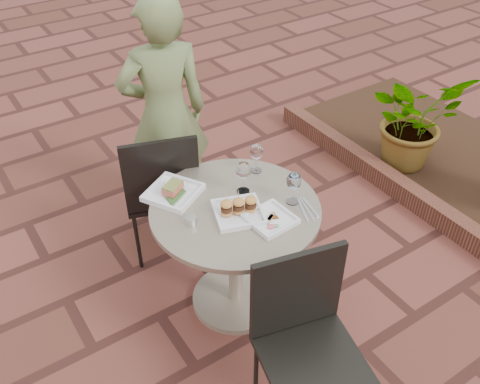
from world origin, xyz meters
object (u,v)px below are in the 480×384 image
cafe_table (235,242)px  plate_sliders (239,209)px  plate_salmon (173,192)px  chair_near (305,330)px  diner (165,115)px  plate_tuna (270,219)px  chair_far (161,186)px

cafe_table → plate_sliders: bearing=-106.3°
plate_sliders → plate_salmon: bearing=121.4°
chair_near → diner: bearing=97.3°
diner → plate_tuna: 1.16m
chair_near → plate_tuna: bearing=84.3°
plate_salmon → plate_sliders: plate_sliders is taller
diner → plate_salmon: diner is taller
plate_sliders → chair_far: bearing=101.0°
cafe_table → chair_far: (-0.15, 0.60, 0.07)m
cafe_table → plate_sliders: 0.29m
plate_sliders → plate_tuna: (0.11, -0.13, -0.02)m
diner → plate_tuna: (-0.00, -1.16, -0.05)m
diner → plate_sliders: bearing=96.5°
chair_far → diner: 0.50m
cafe_table → diner: size_ratio=0.57×
chair_near → diner: (0.18, 1.68, 0.24)m
chair_far → diner: bearing=-104.9°
chair_near → diner: diner is taller
chair_far → plate_sliders: chair_far is taller
chair_near → plate_sliders: size_ratio=2.99×
cafe_table → plate_salmon: size_ratio=2.55×
chair_near → plate_salmon: (-0.13, 0.98, 0.20)m
cafe_table → plate_tuna: plate_tuna is taller
diner → plate_salmon: 0.76m
plate_salmon → plate_tuna: (0.31, -0.46, -0.01)m
chair_near → plate_tuna: (0.18, 0.52, 0.19)m
plate_tuna → chair_near: bearing=-109.2°
chair_far → chair_near: 1.32m
chair_far → chair_near: size_ratio=1.00×
chair_near → plate_tuna: 0.59m
chair_near → plate_salmon: size_ratio=2.63×
chair_near → plate_sliders: 0.69m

